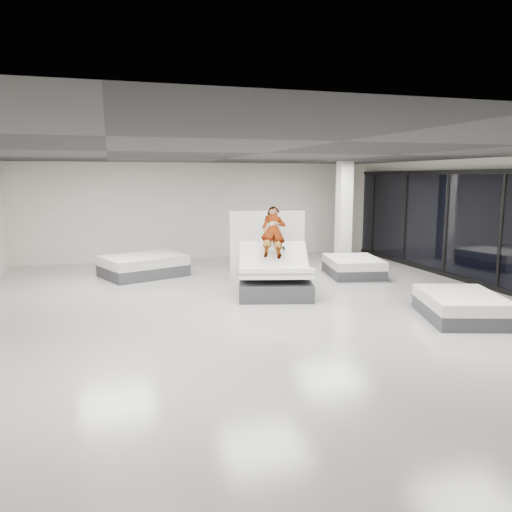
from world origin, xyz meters
name	(u,v)px	position (x,y,z in m)	size (l,w,h in m)	color
room	(264,233)	(0.00, 0.00, 1.60)	(14.00, 14.04, 3.20)	#AFADA5
hero_bed	(274,276)	(0.68, 1.36, 0.40)	(2.16, 2.54, 1.27)	#3A3A3F
person	(274,238)	(0.76, 1.66, 1.28)	(0.60, 0.40, 1.65)	slate
remote	(284,248)	(0.88, 1.27, 1.09)	(0.05, 0.14, 0.03)	black
divider_panel	(267,245)	(1.05, 3.10, 0.91)	(2.01, 0.09, 1.83)	white
flat_bed_right_far	(353,267)	(3.48, 2.78, 0.25)	(1.69, 2.05, 0.50)	#3A3A3F
flat_bed_right_near	(461,306)	(3.47, -1.74, 0.25)	(1.86, 2.16, 0.50)	#3A3A3F
flat_bed_left_far	(143,266)	(-2.16, 4.33, 0.29)	(2.53, 2.24, 0.58)	#3A3A3F
column	(344,214)	(4.00, 4.50, 1.60)	(0.40, 0.40, 3.20)	white
storefront_glazing	(502,232)	(5.90, 0.00, 1.45)	(0.12, 13.40, 2.92)	#1F2234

